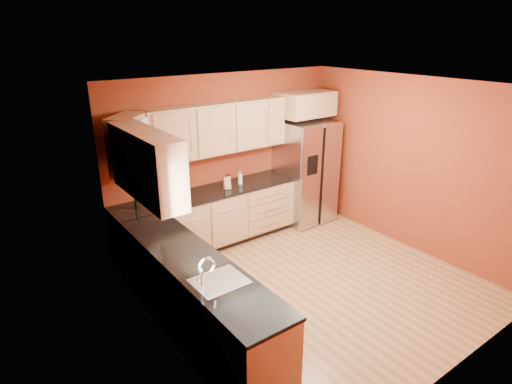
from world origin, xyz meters
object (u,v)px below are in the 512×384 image
canister_left (171,196)px  soap_dispenser (240,178)px  refrigerator (305,172)px  knife_block (227,183)px  wine_bottle_a (187,186)px

canister_left → soap_dispenser: size_ratio=1.01×
refrigerator → soap_dispenser: size_ratio=8.66×
refrigerator → knife_block: refrigerator is taller
wine_bottle_a → soap_dispenser: wine_bottle_a is taller
knife_block → soap_dispenser: size_ratio=0.95×
wine_bottle_a → refrigerator: bearing=-0.1°
soap_dispenser → knife_block: bearing=-168.2°
refrigerator → canister_left: (-2.53, 0.00, 0.13)m
wine_bottle_a → knife_block: bearing=0.5°
canister_left → wine_bottle_a: (0.26, 0.00, 0.08)m
refrigerator → knife_block: size_ratio=9.15×
knife_block → wine_bottle_a: bearing=-163.0°
canister_left → soap_dispenser: canister_left is taller
refrigerator → wine_bottle_a: size_ratio=4.80×
knife_block → soap_dispenser: (0.28, 0.06, 0.01)m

